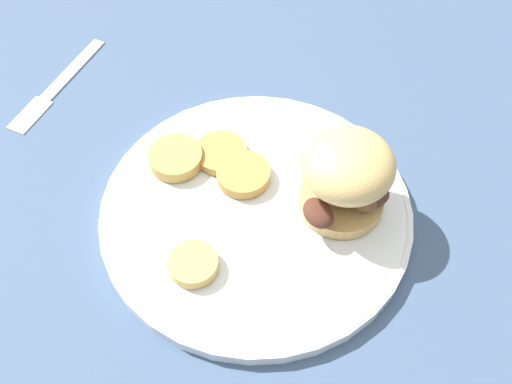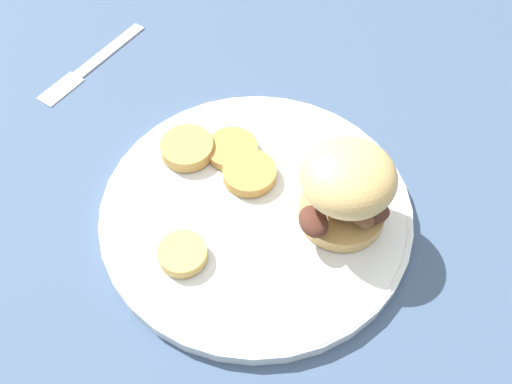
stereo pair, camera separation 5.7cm
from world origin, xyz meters
The scene contains 8 objects.
ground_plane centered at (0.00, 0.00, 0.00)m, with size 4.00×4.00×0.00m, color #3D5170.
dinner_plate centered at (0.00, 0.00, 0.01)m, with size 0.31×0.31×0.02m.
sandwich centered at (0.06, -0.05, 0.06)m, with size 0.10×0.09×0.09m.
potato_round_0 centered at (0.01, 0.04, 0.02)m, with size 0.05×0.05×0.01m, color #BC8942.
potato_round_1 centered at (-0.09, -0.01, 0.02)m, with size 0.05×0.05×0.01m, color tan.
potato_round_2 centered at (-0.02, 0.10, 0.02)m, with size 0.06×0.06×0.01m, color tan.
potato_round_3 centered at (0.02, 0.07, 0.02)m, with size 0.05×0.05×0.01m, color #BC8942.
fork centered at (-0.05, 0.30, 0.00)m, with size 0.16×0.08×0.00m.
Camera 2 is at (-0.18, -0.28, 0.50)m, focal length 42.00 mm.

